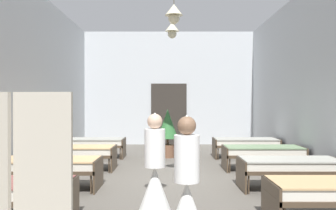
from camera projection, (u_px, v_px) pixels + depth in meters
The scene contains 11 objects.
ground_plane at pixel (168, 181), 7.53m from camera, with size 7.26×13.06×0.10m, color #59544C.
room_shell at pixel (168, 79), 8.93m from camera, with size 7.06×12.66×4.45m.
bed_left_row_1 at pixel (48, 166), 6.57m from camera, with size 1.90×0.84×0.57m.
bed_right_row_1 at pixel (289, 166), 6.58m from camera, with size 1.90×0.84×0.57m.
bed_left_row_2 at pixel (74, 152), 8.47m from camera, with size 1.90×0.84×0.57m.
bed_right_row_2 at pixel (261, 152), 8.48m from camera, with size 1.90×0.84×0.57m.
bed_left_row_3 at pixel (91, 143), 10.37m from camera, with size 1.90×0.84×0.57m.
bed_right_row_3 at pixel (244, 143), 10.38m from camera, with size 1.90×0.84×0.57m.
nurse_near_aisle at pixel (185, 196), 4.08m from camera, with size 0.52×0.52×1.49m.
nurse_mid_aisle at pixel (154, 179), 5.04m from camera, with size 0.52×0.52×1.49m.
potted_plant at pixel (166, 128), 10.44m from camera, with size 0.61×0.61×1.44m.
Camera 1 is at (-0.03, -7.52, 1.62)m, focal length 37.29 mm.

